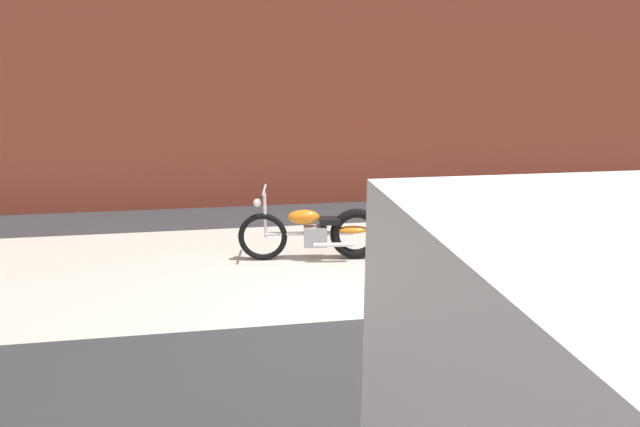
% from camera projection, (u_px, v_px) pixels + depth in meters
% --- Properties ---
extents(ground_plane, '(80.00, 80.00, 0.00)m').
position_uv_depth(ground_plane, '(362.00, 319.00, 5.46)').
color(ground_plane, '#2D2D30').
extents(sidewalk_slab, '(36.00, 3.50, 0.01)m').
position_uv_depth(sidewalk_slab, '(333.00, 261.00, 7.12)').
color(sidewalk_slab, '#B2ADA3').
rests_on(sidewalk_slab, ground).
extents(brick_building_wall, '(36.00, 0.50, 4.53)m').
position_uv_depth(brick_building_wall, '(303.00, 86.00, 9.79)').
color(brick_building_wall, brown).
rests_on(brick_building_wall, ground).
extents(motorcycle_orange, '(2.01, 0.59, 1.03)m').
position_uv_depth(motorcycle_orange, '(321.00, 232.00, 7.09)').
color(motorcycle_orange, black).
rests_on(motorcycle_orange, ground).
extents(fire_hydrant, '(0.22, 0.22, 0.84)m').
position_uv_depth(fire_hydrant, '(553.00, 229.00, 7.13)').
color(fire_hydrant, red).
rests_on(fire_hydrant, ground).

